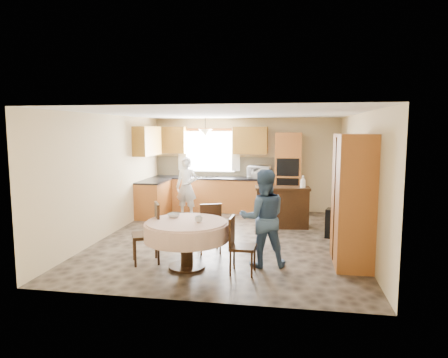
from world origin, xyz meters
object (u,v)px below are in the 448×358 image
chair_right (238,242)px  chair_back (210,226)px  sideboard (282,208)px  chair_left (151,230)px  oven_tower (288,173)px  person_sink (187,187)px  dining_table (187,232)px  cupboard (353,200)px  person_dining (263,218)px

chair_right → chair_back: bearing=37.0°
sideboard → chair_left: (-2.09, -2.79, 0.12)m
chair_left → chair_right: 1.52m
chair_left → chair_back: chair_left is taller
oven_tower → chair_right: oven_tower is taller
person_sink → dining_table: bearing=-66.6°
cupboard → person_dining: bearing=-167.3°
sideboard → dining_table: sideboard is taller
oven_tower → dining_table: 4.76m
dining_table → person_dining: person_dining is taller
oven_tower → sideboard: size_ratio=1.76×
sideboard → person_dining: 2.67m
cupboard → dining_table: cupboard is taller
chair_left → person_sink: person_sink is taller
sideboard → person_dining: bearing=-101.0°
oven_tower → person_sink: size_ratio=1.40×
oven_tower → chair_left: oven_tower is taller
sideboard → chair_right: bearing=-106.7°
cupboard → dining_table: 2.72m
chair_right → person_dining: size_ratio=0.56×
chair_right → person_sink: person_sink is taller
chair_left → chair_back: (0.87, 0.63, -0.05)m
chair_right → person_dining: (0.35, 0.41, 0.30)m
person_dining → oven_tower: bearing=-107.2°
oven_tower → chair_back: oven_tower is taller
sideboard → cupboard: bearing=-68.8°
oven_tower → dining_table: size_ratio=1.59×
chair_right → dining_table: bearing=86.2°
sideboard → person_dining: size_ratio=0.77×
chair_right → person_sink: size_ratio=0.58×
dining_table → chair_right: size_ratio=1.52×
person_dining → sideboard: bearing=-107.8°
oven_tower → cupboard: (1.07, -3.84, 0.00)m
chair_back → chair_right: chair_back is taller
oven_tower → chair_right: bearing=-98.7°
chair_back → chair_right: (0.62, -0.89, -0.02)m
chair_back → person_sink: person_sink is taller
chair_back → person_sink: size_ratio=0.60×
dining_table → chair_left: chair_left is taller
chair_left → person_dining: bearing=69.2°
person_dining → person_sink: bearing=-69.4°
chair_right → person_sink: 4.11m
dining_table → person_dining: 1.24m
chair_right → person_dining: bearing=-38.5°
cupboard → person_sink: size_ratio=1.40×
person_dining → chair_back: bearing=-38.8°
chair_right → person_sink: bearing=27.9°
oven_tower → chair_back: 3.95m
chair_left → sideboard: bearing=117.6°
sideboard → dining_table: bearing=-121.4°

